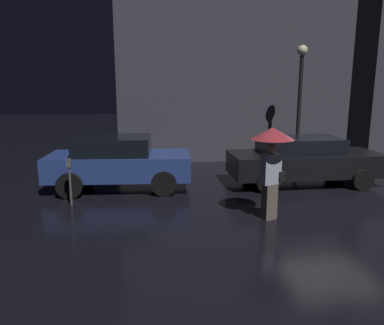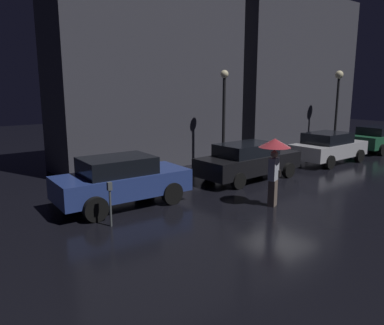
% 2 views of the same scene
% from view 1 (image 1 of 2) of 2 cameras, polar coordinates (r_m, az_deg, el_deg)
% --- Properties ---
extents(ground_plane, '(60.00, 60.00, 0.00)m').
position_cam_1_polar(ground_plane, '(11.23, 20.74, -4.79)').
color(ground_plane, black).
extents(building_facade_left, '(9.30, 3.00, 8.76)m').
position_cam_1_polar(building_facade_left, '(16.49, 5.84, 16.39)').
color(building_facade_left, '#3D3D47').
rests_on(building_facade_left, ground).
extents(parked_car_blue, '(4.21, 1.95, 1.57)m').
position_cam_1_polar(parked_car_blue, '(11.27, -11.20, 0.15)').
color(parked_car_blue, navy).
rests_on(parked_car_blue, ground).
extents(parked_car_black, '(4.69, 1.92, 1.47)m').
position_cam_1_polar(parked_car_black, '(12.10, 16.63, 0.40)').
color(parked_car_black, black).
rests_on(parked_car_black, ground).
extents(pedestrian_with_umbrella, '(0.98, 0.98, 2.14)m').
position_cam_1_polar(pedestrian_with_umbrella, '(8.56, 12.06, 1.86)').
color(pedestrian_with_umbrella, '#66564C').
rests_on(pedestrian_with_umbrella, ground).
extents(parking_meter, '(0.12, 0.10, 1.22)m').
position_cam_1_polar(parking_meter, '(10.05, -18.14, -2.04)').
color(parking_meter, '#4C5154').
rests_on(parking_meter, ground).
extents(street_lamp_near, '(0.36, 0.36, 4.40)m').
position_cam_1_polar(street_lamp_near, '(14.12, 16.15, 10.49)').
color(street_lamp_near, black).
rests_on(street_lamp_near, ground).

